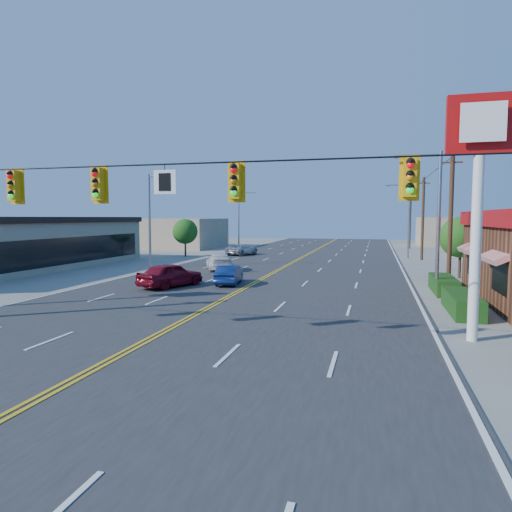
% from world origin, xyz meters
% --- Properties ---
extents(ground, '(160.00, 160.00, 0.00)m').
position_xyz_m(ground, '(0.00, 0.00, 0.00)').
color(ground, gray).
rests_on(ground, ground).
extents(road, '(20.00, 120.00, 0.06)m').
position_xyz_m(road, '(0.00, 20.00, 0.03)').
color(road, '#2D2D30').
rests_on(road, ground).
extents(signal_span, '(24.32, 0.34, 9.00)m').
position_xyz_m(signal_span, '(-0.12, 0.00, 4.89)').
color(signal_span, '#47301E').
rests_on(signal_span, ground).
extents(kfc_pylon, '(2.20, 0.36, 8.50)m').
position_xyz_m(kfc_pylon, '(11.00, 4.00, 6.04)').
color(kfc_pylon, white).
rests_on(kfc_pylon, ground).
extents(strip_mall, '(10.40, 26.40, 4.40)m').
position_xyz_m(strip_mall, '(-22.00, 18.00, 2.25)').
color(strip_mall, tan).
rests_on(strip_mall, ground).
extents(streetlight_se, '(2.55, 0.25, 8.00)m').
position_xyz_m(streetlight_se, '(10.79, 14.00, 4.51)').
color(streetlight_se, gray).
rests_on(streetlight_se, ground).
extents(streetlight_ne, '(2.55, 0.25, 8.00)m').
position_xyz_m(streetlight_ne, '(10.79, 38.00, 4.51)').
color(streetlight_ne, gray).
rests_on(streetlight_ne, ground).
extents(streetlight_sw, '(2.55, 0.25, 8.00)m').
position_xyz_m(streetlight_sw, '(-10.79, 22.00, 4.51)').
color(streetlight_sw, gray).
rests_on(streetlight_sw, ground).
extents(streetlight_nw, '(2.55, 0.25, 8.00)m').
position_xyz_m(streetlight_nw, '(-10.79, 48.00, 4.51)').
color(streetlight_nw, gray).
rests_on(streetlight_nw, ground).
extents(utility_pole_near, '(0.28, 0.28, 8.40)m').
position_xyz_m(utility_pole_near, '(12.20, 18.00, 4.20)').
color(utility_pole_near, '#47301E').
rests_on(utility_pole_near, ground).
extents(utility_pole_mid, '(0.28, 0.28, 8.40)m').
position_xyz_m(utility_pole_mid, '(12.20, 36.00, 4.20)').
color(utility_pole_mid, '#47301E').
rests_on(utility_pole_mid, ground).
extents(utility_pole_far, '(0.28, 0.28, 8.40)m').
position_xyz_m(utility_pole_far, '(12.20, 54.00, 4.20)').
color(utility_pole_far, '#47301E').
rests_on(utility_pole_far, ground).
extents(tree_kfc_rear, '(2.94, 2.94, 4.41)m').
position_xyz_m(tree_kfc_rear, '(13.50, 22.00, 2.93)').
color(tree_kfc_rear, '#47301E').
rests_on(tree_kfc_rear, ground).
extents(tree_west, '(2.80, 2.80, 4.20)m').
position_xyz_m(tree_west, '(-13.00, 34.00, 2.79)').
color(tree_west, '#47301E').
rests_on(tree_west, ground).
extents(bld_west_far, '(11.00, 12.00, 4.20)m').
position_xyz_m(bld_west_far, '(-20.00, 48.00, 2.10)').
color(bld_west_far, tan).
rests_on(bld_west_far, ground).
extents(bld_east_far, '(10.00, 10.00, 4.40)m').
position_xyz_m(bld_east_far, '(19.00, 62.00, 2.20)').
color(bld_east_far, tan).
rests_on(bld_east_far, ground).
extents(car_magenta, '(3.26, 4.79, 1.51)m').
position_xyz_m(car_magenta, '(-4.61, 12.47, 0.76)').
color(car_magenta, maroon).
rests_on(car_magenta, ground).
extents(car_blue, '(1.83, 3.90, 1.24)m').
position_xyz_m(car_blue, '(-1.46, 14.52, 0.62)').
color(car_blue, navy).
rests_on(car_blue, ground).
extents(car_white, '(3.71, 5.09, 1.37)m').
position_xyz_m(car_white, '(-4.76, 21.98, 0.68)').
color(car_white, silver).
rests_on(car_white, ground).
extents(car_silver, '(3.26, 4.90, 1.25)m').
position_xyz_m(car_silver, '(-7.19, 36.77, 0.62)').
color(car_silver, '#B9B9BE').
rests_on(car_silver, ground).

